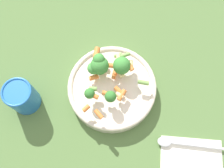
# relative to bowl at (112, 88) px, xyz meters

# --- Properties ---
(ground_plane) EXTENTS (3.00, 3.00, 0.00)m
(ground_plane) POSITION_rel_bowl_xyz_m (0.00, 0.00, -0.02)
(ground_plane) COLOR #4C6B38
(bowl) EXTENTS (0.23, 0.23, 0.04)m
(bowl) POSITION_rel_bowl_xyz_m (0.00, 0.00, 0.00)
(bowl) COLOR beige
(bowl) RESTS_ON ground_plane
(pasta_salad) EXTENTS (0.19, 0.18, 0.07)m
(pasta_salad) POSITION_rel_bowl_xyz_m (0.03, 0.01, 0.06)
(pasta_salad) COLOR #8CB766
(pasta_salad) RESTS_ON bowl
(cup) EXTENTS (0.07, 0.07, 0.09)m
(cup) POSITION_rel_bowl_xyz_m (0.01, 0.23, 0.02)
(cup) COLOR #2366B2
(cup) RESTS_ON ground_plane
(napkin) EXTENTS (0.14, 0.18, 0.01)m
(napkin) POSITION_rel_bowl_xyz_m (-0.22, -0.16, -0.02)
(napkin) COLOR white
(napkin) RESTS_ON ground_plane
(spoon) EXTENTS (0.07, 0.18, 0.01)m
(spoon) POSITION_rel_bowl_xyz_m (-0.17, -0.14, -0.01)
(spoon) COLOR silver
(spoon) RESTS_ON napkin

